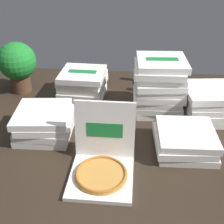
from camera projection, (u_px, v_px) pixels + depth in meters
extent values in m
cube|color=#2D2319|center=(112.00, 136.00, 2.09)|extent=(3.20, 2.40, 0.02)
cube|color=white|center=(101.00, 177.00, 1.69)|extent=(0.38, 0.38, 0.03)
cylinder|color=#C6893D|center=(101.00, 175.00, 1.68)|extent=(0.32, 0.32, 0.02)
torus|color=#A96324|center=(101.00, 173.00, 1.67)|extent=(0.32, 0.32, 0.02)
cube|color=white|center=(105.00, 129.00, 1.77)|extent=(0.38, 0.07, 0.38)
cube|color=#197A38|center=(105.00, 130.00, 1.75)|extent=(0.23, 0.01, 0.10)
cube|color=white|center=(84.00, 94.00, 2.59)|extent=(0.40, 0.40, 0.05)
cube|color=#197A38|center=(84.00, 91.00, 2.58)|extent=(0.25, 0.08, 0.00)
cube|color=white|center=(82.00, 89.00, 2.56)|extent=(0.40, 0.40, 0.05)
cube|color=white|center=(83.00, 84.00, 2.54)|extent=(0.42, 0.42, 0.05)
cube|color=white|center=(83.00, 78.00, 2.52)|extent=(0.42, 0.42, 0.05)
cube|color=#197A38|center=(82.00, 76.00, 2.50)|extent=(0.26, 0.10, 0.00)
cube|color=white|center=(83.00, 74.00, 2.48)|extent=(0.40, 0.40, 0.05)
cube|color=#197A38|center=(82.00, 71.00, 2.46)|extent=(0.25, 0.08, 0.00)
cube|color=white|center=(157.00, 106.00, 2.39)|extent=(0.41, 0.41, 0.05)
cube|color=white|center=(158.00, 102.00, 2.35)|extent=(0.39, 0.39, 0.05)
cube|color=white|center=(156.00, 97.00, 2.33)|extent=(0.39, 0.39, 0.05)
cube|color=white|center=(159.00, 91.00, 2.30)|extent=(0.41, 0.41, 0.05)
cube|color=#197A38|center=(159.00, 88.00, 2.29)|extent=(0.25, 0.09, 0.00)
cube|color=white|center=(158.00, 86.00, 2.28)|extent=(0.42, 0.42, 0.05)
cube|color=#197A38|center=(159.00, 83.00, 2.27)|extent=(0.25, 0.09, 0.00)
cube|color=white|center=(159.00, 81.00, 2.25)|extent=(0.42, 0.42, 0.05)
cube|color=#197A38|center=(159.00, 78.00, 2.23)|extent=(0.26, 0.10, 0.00)
cube|color=white|center=(160.00, 74.00, 2.24)|extent=(0.39, 0.39, 0.05)
cube|color=#197A38|center=(160.00, 71.00, 2.22)|extent=(0.25, 0.08, 0.00)
cube|color=white|center=(159.00, 69.00, 2.19)|extent=(0.39, 0.39, 0.05)
cube|color=#197A38|center=(159.00, 66.00, 2.18)|extent=(0.25, 0.07, 0.00)
cube|color=white|center=(162.00, 62.00, 2.18)|extent=(0.41, 0.41, 0.05)
cube|color=#197A38|center=(162.00, 59.00, 2.17)|extent=(0.25, 0.08, 0.00)
cube|color=white|center=(206.00, 114.00, 2.29)|extent=(0.42, 0.42, 0.05)
cube|color=white|center=(208.00, 108.00, 2.26)|extent=(0.43, 0.43, 0.05)
cube|color=white|center=(209.00, 103.00, 2.24)|extent=(0.42, 0.42, 0.05)
cube|color=#197A38|center=(210.00, 100.00, 2.23)|extent=(0.25, 0.09, 0.00)
cube|color=white|center=(210.00, 97.00, 2.22)|extent=(0.42, 0.42, 0.05)
cube|color=#197A38|center=(211.00, 94.00, 2.20)|extent=(0.25, 0.09, 0.00)
cube|color=white|center=(210.00, 92.00, 2.19)|extent=(0.42, 0.42, 0.05)
cube|color=white|center=(46.00, 131.00, 2.08)|extent=(0.39, 0.39, 0.05)
cube|color=white|center=(46.00, 126.00, 2.05)|extent=(0.39, 0.39, 0.05)
cube|color=white|center=(46.00, 120.00, 2.03)|extent=(0.42, 0.42, 0.05)
cube|color=white|center=(42.00, 114.00, 2.00)|extent=(0.42, 0.42, 0.05)
cube|color=white|center=(185.00, 146.00, 1.93)|extent=(0.40, 0.40, 0.05)
cube|color=#197A38|center=(186.00, 143.00, 1.91)|extent=(0.25, 0.08, 0.00)
cube|color=white|center=(183.00, 140.00, 1.90)|extent=(0.41, 0.41, 0.05)
cube|color=#197A38|center=(184.00, 137.00, 1.89)|extent=(0.25, 0.09, 0.00)
cube|color=white|center=(187.00, 134.00, 1.88)|extent=(0.40, 0.40, 0.05)
cylinder|color=#B7BABF|center=(165.00, 77.00, 2.75)|extent=(0.28, 0.28, 0.17)
cylinder|color=silver|center=(153.00, 82.00, 2.61)|extent=(0.06, 0.06, 0.22)
cylinder|color=#239951|center=(154.00, 70.00, 2.55)|extent=(0.03, 0.03, 0.02)
cylinder|color=silver|center=(174.00, 86.00, 2.53)|extent=(0.06, 0.06, 0.22)
cylinder|color=white|center=(175.00, 74.00, 2.47)|extent=(0.03, 0.03, 0.02)
cylinder|color=white|center=(161.00, 88.00, 2.50)|extent=(0.06, 0.06, 0.22)
cylinder|color=red|center=(162.00, 76.00, 2.44)|extent=(0.03, 0.03, 0.02)
cylinder|color=silver|center=(145.00, 72.00, 2.82)|extent=(0.06, 0.06, 0.22)
cylinder|color=blue|center=(146.00, 61.00, 2.75)|extent=(0.03, 0.03, 0.02)
cylinder|color=#513323|center=(21.00, 83.00, 2.66)|extent=(0.18, 0.18, 0.16)
sphere|color=#1B7527|center=(17.00, 61.00, 2.54)|extent=(0.35, 0.35, 0.35)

